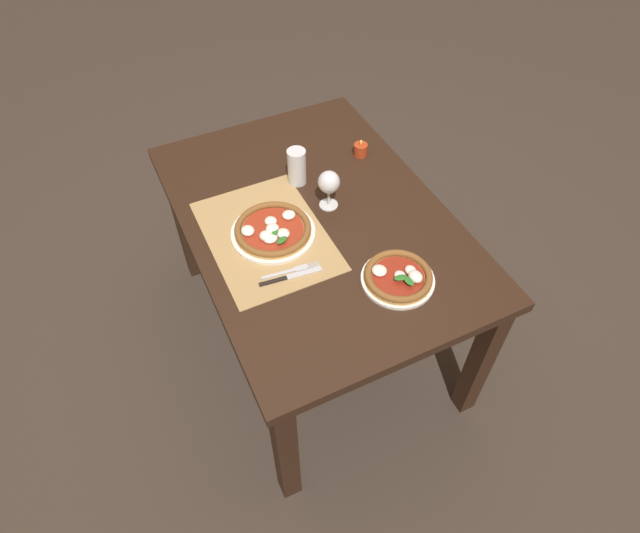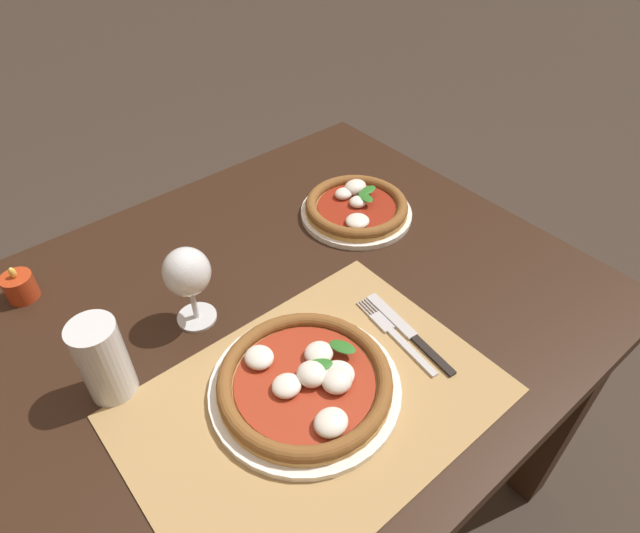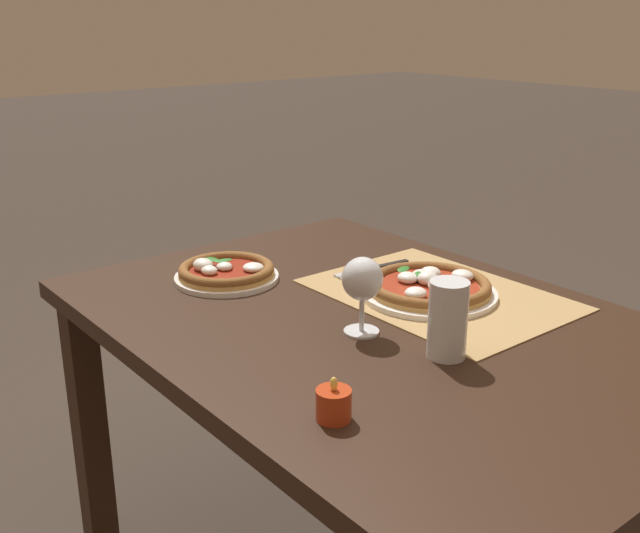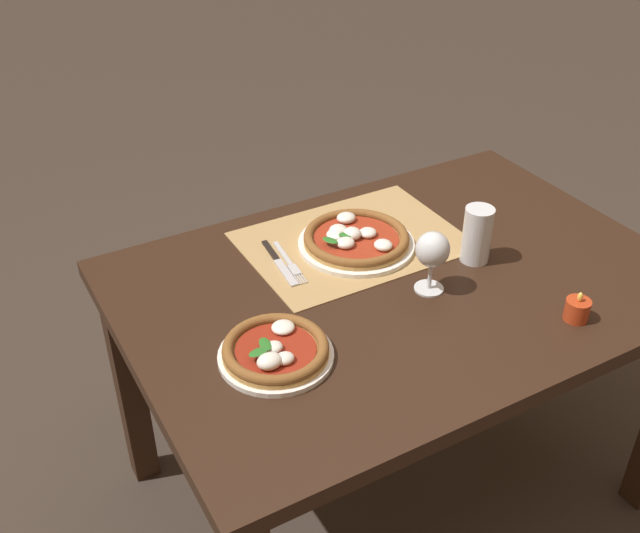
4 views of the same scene
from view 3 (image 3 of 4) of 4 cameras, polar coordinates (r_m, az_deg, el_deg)
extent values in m
cube|color=black|center=(1.55, 4.32, -4.71)|extent=(1.33, 0.92, 0.04)
cube|color=black|center=(2.35, 1.19, -5.96)|extent=(0.07, 0.07, 0.70)
cube|color=black|center=(1.99, -17.13, -11.75)|extent=(0.07, 0.07, 0.70)
cube|color=#A88451|center=(1.68, 9.00, -2.12)|extent=(0.55, 0.40, 0.00)
cylinder|color=white|center=(1.66, 8.28, -2.04)|extent=(0.30, 0.30, 0.01)
cylinder|color=tan|center=(1.66, 8.30, -1.68)|extent=(0.27, 0.27, 0.01)
torus|color=brown|center=(1.66, 8.31, -1.36)|extent=(0.27, 0.27, 0.02)
cylinder|color=maroon|center=(1.66, 8.31, -1.47)|extent=(0.22, 0.22, 0.00)
ellipsoid|color=silver|center=(1.66, 8.21, -0.89)|extent=(0.05, 0.05, 0.03)
ellipsoid|color=silver|center=(1.70, 10.84, -0.69)|extent=(0.05, 0.05, 0.03)
ellipsoid|color=silver|center=(1.70, 7.95, -0.62)|extent=(0.06, 0.05, 0.02)
ellipsoid|color=silver|center=(1.70, 8.43, -0.50)|extent=(0.05, 0.05, 0.03)
ellipsoid|color=silver|center=(1.67, 6.69, -0.86)|extent=(0.05, 0.04, 0.03)
ellipsoid|color=silver|center=(1.63, 8.99, -1.47)|extent=(0.05, 0.04, 0.02)
ellipsoid|color=silver|center=(1.58, 7.30, -2.02)|extent=(0.05, 0.05, 0.02)
ellipsoid|color=#286B23|center=(1.67, 7.70, -0.62)|extent=(0.05, 0.04, 0.00)
ellipsoid|color=#286B23|center=(1.70, 6.37, -0.19)|extent=(0.04, 0.05, 0.00)
cylinder|color=white|center=(1.77, -7.12, -0.84)|extent=(0.24, 0.24, 0.01)
cylinder|color=tan|center=(1.76, -7.14, -0.51)|extent=(0.22, 0.22, 0.01)
torus|color=brown|center=(1.76, -7.15, -0.20)|extent=(0.22, 0.22, 0.02)
cylinder|color=maroon|center=(1.76, -7.14, -0.31)|extent=(0.17, 0.17, 0.00)
ellipsoid|color=silver|center=(1.76, -7.31, 0.00)|extent=(0.04, 0.04, 0.02)
ellipsoid|color=silver|center=(1.76, -8.91, 0.12)|extent=(0.05, 0.04, 0.03)
ellipsoid|color=silver|center=(1.74, -8.43, -0.30)|extent=(0.04, 0.04, 0.02)
ellipsoid|color=silver|center=(1.75, -5.11, -0.07)|extent=(0.05, 0.05, 0.02)
ellipsoid|color=#286B23|center=(1.77, -7.38, 0.46)|extent=(0.03, 0.05, 0.00)
ellipsoid|color=#286B23|center=(1.79, -8.20, 0.54)|extent=(0.05, 0.03, 0.00)
cylinder|color=silver|center=(1.47, 3.17, -4.96)|extent=(0.07, 0.07, 0.00)
cylinder|color=silver|center=(1.46, 3.20, -3.70)|extent=(0.01, 0.01, 0.06)
ellipsoid|color=silver|center=(1.43, 3.25, -0.93)|extent=(0.08, 0.08, 0.08)
ellipsoid|color=#C17019|center=(1.44, 3.24, -1.32)|extent=(0.07, 0.07, 0.05)
cylinder|color=silver|center=(1.37, 9.71, -4.00)|extent=(0.07, 0.07, 0.15)
cylinder|color=black|center=(1.37, 9.68, -4.56)|extent=(0.07, 0.07, 0.12)
cylinder|color=silver|center=(1.35, 9.83, -1.98)|extent=(0.07, 0.07, 0.02)
cube|color=#B7B7BC|center=(1.82, 5.34, -0.16)|extent=(0.02, 0.12, 0.00)
cube|color=#B7B7BC|center=(1.78, 3.30, -0.61)|extent=(0.03, 0.05, 0.00)
cylinder|color=#B7B7BC|center=(1.76, 2.00, -0.77)|extent=(0.01, 0.04, 0.00)
cylinder|color=#B7B7BC|center=(1.76, 2.11, -0.83)|extent=(0.01, 0.04, 0.00)
cylinder|color=#B7B7BC|center=(1.75, 2.22, -0.89)|extent=(0.01, 0.04, 0.00)
cylinder|color=#B7B7BC|center=(1.75, 2.33, -0.94)|extent=(0.01, 0.04, 0.00)
cube|color=black|center=(1.86, 5.50, 0.18)|extent=(0.02, 0.10, 0.01)
cube|color=#B7B7BC|center=(1.79, 2.79, -0.42)|extent=(0.03, 0.12, 0.00)
cylinder|color=#B23819|center=(1.17, 1.04, -10.47)|extent=(0.06, 0.06, 0.05)
cylinder|color=silver|center=(1.17, 1.04, -10.79)|extent=(0.04, 0.04, 0.03)
ellipsoid|color=#F9C64C|center=(1.15, 1.05, -8.95)|extent=(0.01, 0.01, 0.02)
camera|label=1|loc=(2.91, -5.33, 34.00)|focal=30.00mm
camera|label=2|loc=(1.72, 26.97, 20.67)|focal=30.00mm
camera|label=4|loc=(1.99, -50.14, 25.35)|focal=42.00mm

